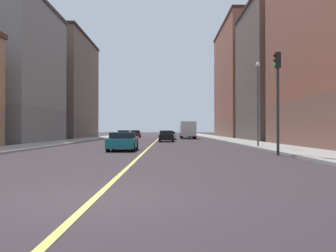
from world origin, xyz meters
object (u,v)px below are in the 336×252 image
building_left_far (250,81)px  box_truck (189,130)px  car_blue (126,135)px  car_white (171,136)px  traffic_light_left_near (279,88)px  car_black (168,136)px  building_right_midblock (3,73)px  car_teal (124,141)px  street_lamp_left_near (259,95)px  car_maroon (137,134)px  car_green (187,134)px  building_right_distant (58,88)px  building_left_mid (286,73)px

building_left_far → box_truck: (-12.55, -10.79, -9.39)m
car_blue → car_white: car_blue is taller
traffic_light_left_near → car_black: (-6.49, 23.48, -3.18)m
car_white → car_blue: bearing=-179.2°
traffic_light_left_near → car_black: 24.57m
building_right_midblock → car_teal: 23.31m
street_lamp_left_near → car_black: street_lamp_left_near is taller
traffic_light_left_near → car_white: traffic_light_left_near is taller
car_black → building_left_far: bearing=58.4°
traffic_light_left_near → box_truck: size_ratio=0.86×
car_teal → box_truck: box_truck is taller
building_left_far → street_lamp_left_near: size_ratio=3.50×
building_right_midblock → car_maroon: building_right_midblock is taller
box_truck → car_green: bearing=89.3°
building_left_far → car_maroon: (-22.01, -0.86, -10.23)m
building_right_distant → building_left_far: bearing=14.2°
building_right_distant → car_maroon: 17.00m
building_left_mid → building_left_far: 21.60m
building_left_mid → traffic_light_left_near: 29.96m
traffic_light_left_near → car_blue: traffic_light_left_near is taller
building_left_mid → car_blue: 24.32m
street_lamp_left_near → car_maroon: (-13.51, 39.99, -3.65)m
car_teal → car_white: size_ratio=0.96×
car_maroon → car_white: bearing=-67.5°
traffic_light_left_near → car_white: size_ratio=1.45×
car_teal → car_maroon: bearing=93.9°
building_left_mid → car_maroon: 31.34m
building_left_far → building_right_midblock: building_left_far is taller
building_right_midblock → car_teal: size_ratio=4.07×
car_green → car_white: bearing=-101.6°
car_teal → box_truck: size_ratio=0.57×
car_blue → car_white: size_ratio=1.11×
car_blue → box_truck: (9.73, 5.75, 0.82)m
car_blue → car_green: 18.32m
car_maroon → car_white: 16.85m
building_left_far → building_right_midblock: (-34.74, -29.23, -2.92)m
building_right_midblock → car_teal: building_right_midblock is taller
building_left_far → street_lamp_left_near: 42.24m
building_left_mid → building_right_distant: size_ratio=0.96×
building_left_mid → car_white: (-15.57, 5.09, -8.47)m
car_white → street_lamp_left_near: bearing=-73.8°
building_right_distant → street_lamp_left_near: bearing=-50.7°
street_lamp_left_near → car_blue: street_lamp_left_near is taller
car_blue → car_white: 6.71m
street_lamp_left_near → box_truck: 30.47m
car_maroon → car_teal: (3.02, -43.91, -0.01)m
car_black → building_left_mid: bearing=15.5°
car_maroon → building_right_distant: bearing=-148.0°
car_green → street_lamp_left_near: bearing=-84.4°
building_left_far → traffic_light_left_near: building_left_far is taller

